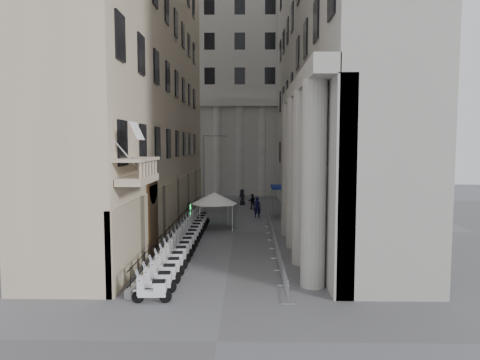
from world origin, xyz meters
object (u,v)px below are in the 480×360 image
(info_kiosk, at_px, (189,212))
(security_tent, at_px, (217,199))
(scooter_0, at_px, (152,303))
(pedestrian_b, at_px, (252,201))
(pedestrian_a, at_px, (257,207))
(street_lamp, at_px, (206,168))

(info_kiosk, bearing_deg, security_tent, -51.73)
(scooter_0, bearing_deg, info_kiosk, 0.27)
(scooter_0, xyz_separation_m, pedestrian_b, (4.65, 27.58, 0.81))
(scooter_0, xyz_separation_m, security_tent, (1.71, 16.43, 2.52))
(pedestrian_a, xyz_separation_m, pedestrian_b, (-0.43, 5.52, -0.17))
(scooter_0, bearing_deg, pedestrian_a, -15.85)
(security_tent, bearing_deg, street_lamp, 102.42)
(security_tent, bearing_deg, pedestrian_b, 75.21)
(pedestrian_a, bearing_deg, street_lamp, -6.64)
(street_lamp, bearing_deg, scooter_0, -67.76)
(security_tent, bearing_deg, info_kiosk, 130.53)
(scooter_0, bearing_deg, security_tent, -8.82)
(scooter_0, relative_size, street_lamp, 0.19)
(street_lamp, height_order, info_kiosk, street_lamp)
(scooter_0, bearing_deg, pedestrian_b, -12.46)
(scooter_0, height_order, street_lamp, street_lamp)
(street_lamp, height_order, pedestrian_a, street_lamp)
(pedestrian_a, bearing_deg, info_kiosk, 31.76)
(security_tent, xyz_separation_m, pedestrian_a, (3.37, 5.63, -1.54))
(scooter_0, height_order, info_kiosk, info_kiosk)
(scooter_0, height_order, pedestrian_b, pedestrian_b)
(pedestrian_a, distance_m, pedestrian_b, 5.54)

